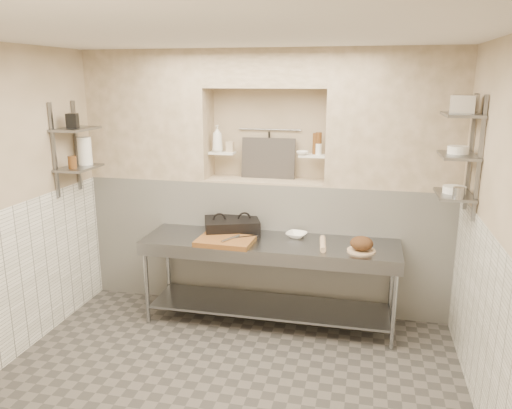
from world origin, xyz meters
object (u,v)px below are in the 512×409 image
(panini_press, at_px, (232,226))
(jug_left, at_px, (85,151))
(rolling_pin, at_px, (323,244))
(bottle_soap, at_px, (217,139))
(mixing_bowl, at_px, (296,235))
(bowl_alcove, at_px, (302,153))
(prep_table, at_px, (269,265))
(cutting_board, at_px, (225,241))
(bread_loaf, at_px, (362,243))

(panini_press, xyz_separation_m, jug_left, (-1.54, -0.20, 0.78))
(rolling_pin, distance_m, bottle_soap, 1.65)
(mixing_bowl, distance_m, rolling_pin, 0.38)
(panini_press, height_order, bowl_alcove, bowl_alcove)
(prep_table, distance_m, cutting_board, 0.53)
(rolling_pin, relative_size, bread_loaf, 1.75)
(panini_press, bearing_deg, mixing_bowl, -20.65)
(bread_loaf, height_order, bottle_soap, bottle_soap)
(bread_loaf, height_order, jug_left, jug_left)
(prep_table, bearing_deg, panini_press, 156.35)
(prep_table, xyz_separation_m, rolling_pin, (0.54, -0.05, 0.29))
(bottle_soap, bearing_deg, bowl_alcove, -0.22)
(prep_table, bearing_deg, rolling_pin, -5.15)
(prep_table, bearing_deg, cutting_board, -158.16)
(rolling_pin, bearing_deg, bowl_alcove, 117.38)
(bowl_alcove, bearing_deg, bread_loaf, -43.37)
(mixing_bowl, xyz_separation_m, rolling_pin, (0.29, -0.24, 0.00))
(mixing_bowl, height_order, rolling_pin, rolling_pin)
(mixing_bowl, bearing_deg, jug_left, -175.02)
(prep_table, xyz_separation_m, mixing_bowl, (0.25, 0.19, 0.28))
(jug_left, bearing_deg, panini_press, 7.32)
(rolling_pin, bearing_deg, mixing_bowl, 140.80)
(rolling_pin, height_order, jug_left, jug_left)
(rolling_pin, height_order, bowl_alcove, bowl_alcove)
(prep_table, distance_m, rolling_pin, 0.62)
(bottle_soap, bearing_deg, bread_loaf, -21.54)
(prep_table, height_order, mixing_bowl, mixing_bowl)
(prep_table, xyz_separation_m, cutting_board, (-0.42, -0.17, 0.28))
(cutting_board, distance_m, rolling_pin, 0.97)
(prep_table, xyz_separation_m, bread_loaf, (0.91, -0.11, 0.34))
(cutting_board, distance_m, bowl_alcove, 1.25)
(cutting_board, relative_size, bowl_alcove, 4.33)
(panini_press, distance_m, rolling_pin, 1.02)
(cutting_board, relative_size, bread_loaf, 2.53)
(cutting_board, relative_size, jug_left, 1.91)
(cutting_board, bearing_deg, bowl_alcove, 46.09)
(rolling_pin, bearing_deg, jug_left, 178.98)
(prep_table, height_order, rolling_pin, rolling_pin)
(prep_table, height_order, bowl_alcove, bowl_alcove)
(prep_table, relative_size, bottle_soap, 8.86)
(jug_left, bearing_deg, rolling_pin, -1.02)
(bottle_soap, xyz_separation_m, bowl_alcove, (0.94, -0.00, -0.13))
(bowl_alcove, bearing_deg, cutting_board, -133.91)
(bread_loaf, relative_size, bottle_soap, 0.74)
(cutting_board, distance_m, jug_left, 1.79)
(cutting_board, xyz_separation_m, mixing_bowl, (0.67, 0.36, 0.00))
(panini_press, height_order, jug_left, jug_left)
(cutting_board, bearing_deg, bread_loaf, 2.57)
(prep_table, relative_size, mixing_bowl, 12.39)
(bottle_soap, distance_m, jug_left, 1.41)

